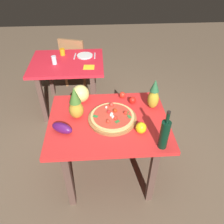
{
  "coord_description": "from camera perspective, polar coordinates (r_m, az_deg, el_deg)",
  "views": [
    {
      "loc": [
        -0.07,
        -1.58,
        2.15
      ],
      "look_at": [
        0.04,
        0.06,
        0.8
      ],
      "focal_mm": 35.94,
      "sensor_mm": 36.0,
      "label": 1
    }
  ],
  "objects": [
    {
      "name": "wine_bottle",
      "position": [
        1.82,
        13.19,
        -5.46
      ],
      "size": [
        0.08,
        0.08,
        0.37
      ],
      "color": "black",
      "rests_on": "display_table"
    },
    {
      "name": "pineapple_left",
      "position": [
        2.08,
        -9.24,
        1.88
      ],
      "size": [
        0.14,
        0.14,
        0.33
      ],
      "color": "#B8892A",
      "rests_on": "display_table"
    },
    {
      "name": "pizza_board",
      "position": [
        2.11,
        0.09,
        -1.65
      ],
      "size": [
        0.45,
        0.45,
        0.02
      ],
      "primitive_type": "cylinder",
      "color": "#956338",
      "rests_on": "display_table"
    },
    {
      "name": "dinner_plate",
      "position": [
        3.28,
        -6.92,
        14.06
      ],
      "size": [
        0.22,
        0.22,
        0.02
      ],
      "primitive_type": "cylinder",
      "color": "white",
      "rests_on": "background_table"
    },
    {
      "name": "knife_utensil",
      "position": [
        3.27,
        -4.4,
        14.12
      ],
      "size": [
        0.02,
        0.18,
        0.01
      ],
      "primitive_type": "cube",
      "rotation": [
        0.0,
        0.0,
        -0.03
      ],
      "color": "silver",
      "rests_on": "background_table"
    },
    {
      "name": "fork_utensil",
      "position": [
        3.29,
        -9.42,
        13.84
      ],
      "size": [
        0.03,
        0.18,
        0.01
      ],
      "primitive_type": "cube",
      "rotation": [
        0.0,
        0.0,
        -0.06
      ],
      "color": "silver",
      "rests_on": "background_table"
    },
    {
      "name": "ground_plane",
      "position": [
        2.67,
        -0.76,
        -14.25
      ],
      "size": [
        10.0,
        10.0,
        0.0
      ],
      "primitive_type": "plane",
      "color": "brown"
    },
    {
      "name": "dining_chair",
      "position": [
        3.83,
        -9.37,
        13.15
      ],
      "size": [
        0.5,
        0.5,
        0.85
      ],
      "rotation": [
        0.0,
        0.0,
        2.85
      ],
      "color": "#956338",
      "rests_on": "ground_plane"
    },
    {
      "name": "eggplant",
      "position": [
        2.01,
        -12.56,
        -3.99
      ],
      "size": [
        0.22,
        0.17,
        0.09
      ],
      "primitive_type": "ellipsoid",
      "rotation": [
        0.0,
        0.0,
        2.66
      ],
      "color": "#4F1556",
      "rests_on": "display_table"
    },
    {
      "name": "pizza",
      "position": [
        2.09,
        0.12,
        -1.04
      ],
      "size": [
        0.41,
        0.41,
        0.06
      ],
      "color": "#E6B86D",
      "rests_on": "pizza_board"
    },
    {
      "name": "drinking_glass_juice",
      "position": [
        3.35,
        -12.51,
        14.7
      ],
      "size": [
        0.07,
        0.07,
        0.09
      ],
      "primitive_type": "cylinder",
      "color": "orange",
      "rests_on": "background_table"
    },
    {
      "name": "background_table",
      "position": [
        3.22,
        -11.19,
        10.67
      ],
      "size": [
        0.98,
        0.78,
        0.75
      ],
      "color": "brown",
      "rests_on": "ground_plane"
    },
    {
      "name": "bell_pepper",
      "position": [
        1.98,
        7.38,
        -4.01
      ],
      "size": [
        0.1,
        0.1,
        0.11
      ],
      "primitive_type": "ellipsoid",
      "color": "yellow",
      "rests_on": "display_table"
    },
    {
      "name": "melon",
      "position": [
        2.32,
        -8.02,
        4.63
      ],
      "size": [
        0.18,
        0.18,
        0.18
      ],
      "primitive_type": "sphere",
      "color": "#E3D473",
      "rests_on": "display_table"
    },
    {
      "name": "tomato_by_bottle",
      "position": [
        2.3,
        5.21,
        3.02
      ],
      "size": [
        0.07,
        0.07,
        0.07
      ],
      "primitive_type": "sphere",
      "color": "red",
      "rests_on": "display_table"
    },
    {
      "name": "napkin_folded",
      "position": [
        2.98,
        -5.89,
        11.28
      ],
      "size": [
        0.15,
        0.13,
        0.01
      ],
      "primitive_type": "cube",
      "rotation": [
        0.0,
        0.0,
        -0.06
      ],
      "color": "yellow",
      "rests_on": "background_table"
    },
    {
      "name": "pineapple_right",
      "position": [
        2.21,
        10.55,
        4.17
      ],
      "size": [
        0.11,
        0.11,
        0.32
      ],
      "color": "#B39828",
      "rests_on": "display_table"
    },
    {
      "name": "display_table",
      "position": [
        2.17,
        -0.91,
        -4.01
      ],
      "size": [
        1.12,
        0.86,
        0.75
      ],
      "color": "brown",
      "rests_on": "ground_plane"
    },
    {
      "name": "tomato_beside_pepper",
      "position": [
        2.38,
        2.66,
        4.37
      ],
      "size": [
        0.07,
        0.07,
        0.07
      ],
      "primitive_type": "sphere",
      "color": "red",
      "rests_on": "display_table"
    },
    {
      "name": "drinking_glass_water",
      "position": [
        3.12,
        -14.51,
        12.67
      ],
      "size": [
        0.06,
        0.06,
        0.11
      ],
      "primitive_type": "cylinder",
      "color": "silver",
      "rests_on": "background_table"
    }
  ]
}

